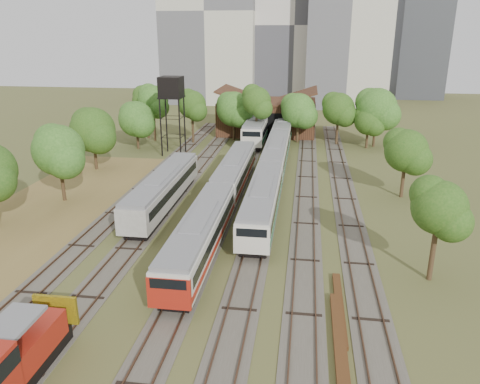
% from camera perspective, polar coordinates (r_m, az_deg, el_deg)
% --- Properties ---
extents(ground, '(240.00, 240.00, 0.00)m').
position_cam_1_polar(ground, '(27.86, -5.34, -17.36)').
color(ground, '#475123').
rests_on(ground, ground).
extents(tracks, '(24.60, 80.00, 0.19)m').
position_cam_1_polar(tracks, '(49.97, 0.45, -0.27)').
color(tracks, '#4C473D').
rests_on(tracks, ground).
extents(railcar_red_set, '(2.70, 34.58, 3.33)m').
position_cam_1_polar(railcar_red_set, '(43.83, -2.36, -0.69)').
color(railcar_red_set, black).
rests_on(railcar_red_set, ground).
extents(railcar_green_set, '(2.75, 52.08, 3.39)m').
position_cam_1_polar(railcar_green_set, '(59.24, 4.38, 4.52)').
color(railcar_green_set, black).
rests_on(railcar_green_set, ground).
extents(railcar_rear, '(3.09, 16.08, 3.83)m').
position_cam_1_polar(railcar_rear, '(74.55, 2.12, 7.73)').
color(railcar_rear, black).
rests_on(railcar_rear, ground).
extents(shunter_locomotive, '(2.63, 8.10, 3.45)m').
position_cam_1_polar(shunter_locomotive, '(25.95, -26.88, -18.20)').
color(shunter_locomotive, black).
rests_on(shunter_locomotive, ground).
extents(old_grey_coach, '(2.70, 18.00, 3.33)m').
position_cam_1_polar(old_grey_coach, '(46.57, -9.31, 0.34)').
color(old_grey_coach, black).
rests_on(old_grey_coach, ground).
extents(water_tower, '(3.12, 3.12, 10.79)m').
position_cam_1_polar(water_tower, '(65.86, -8.39, 12.29)').
color(water_tower, black).
rests_on(water_tower, ground).
extents(rail_pile_near, '(0.67, 10.03, 0.33)m').
position_cam_1_polar(rail_pile_near, '(27.62, 12.08, -17.68)').
color(rail_pile_near, '#553218').
rests_on(rail_pile_near, ground).
extents(rail_pile_far, '(0.52, 8.25, 0.27)m').
position_cam_1_polar(rail_pile_far, '(30.78, 12.03, -13.56)').
color(rail_pile_far, '#553218').
rests_on(rail_pile_far, ground).
extents(maintenance_shed, '(16.45, 11.55, 7.58)m').
position_cam_1_polar(maintenance_shed, '(81.17, 3.37, 9.27)').
color(maintenance_shed, '#382114').
rests_on(maintenance_shed, ground).
extents(tree_band_left, '(8.41, 64.47, 8.35)m').
position_cam_1_polar(tree_band_left, '(52.70, -21.02, 5.32)').
color(tree_band_left, '#382616').
rests_on(tree_band_left, ground).
extents(tree_band_far, '(39.43, 8.67, 8.93)m').
position_cam_1_polar(tree_band_far, '(72.70, 4.72, 10.27)').
color(tree_band_far, '#382616').
rests_on(tree_band_far, ground).
extents(tree_band_right, '(5.42, 43.71, 7.24)m').
position_cam_1_polar(tree_band_right, '(53.82, 18.22, 5.40)').
color(tree_band_right, '#382616').
rests_on(tree_band_right, ground).
extents(tower_left, '(22.00, 16.00, 42.00)m').
position_cam_1_polar(tower_left, '(119.23, -3.56, 21.05)').
color(tower_left, beige).
rests_on(tower_left, ground).
extents(tower_centre, '(20.00, 18.00, 36.00)m').
position_cam_1_polar(tower_centre, '(121.85, 6.80, 19.50)').
color(tower_centre, beige).
rests_on(tower_centre, ground).
extents(tower_far_right, '(12.00, 12.00, 28.00)m').
position_cam_1_polar(tower_far_right, '(134.83, 21.19, 16.65)').
color(tower_far_right, '#393B40').
rests_on(tower_far_right, ground).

